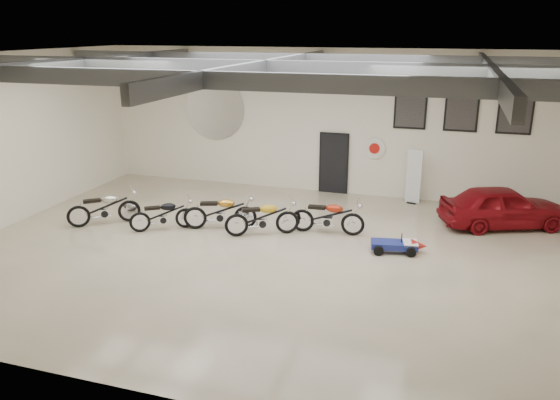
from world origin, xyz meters
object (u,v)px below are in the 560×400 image
(banner_stand, at_px, (414,177))
(go_kart, at_px, (399,243))
(motorcycle_silver, at_px, (104,207))
(motorcycle_red, at_px, (328,216))
(motorcycle_yellow, at_px, (262,217))
(vintage_car, at_px, (503,207))
(motorcycle_black, at_px, (163,214))
(motorcycle_gold, at_px, (220,211))

(banner_stand, relative_size, go_kart, 1.26)
(banner_stand, xyz_separation_m, motorcycle_silver, (-8.62, -4.86, -0.38))
(banner_stand, xyz_separation_m, motorcycle_red, (-2.10, -3.61, -0.39))
(banner_stand, distance_m, go_kart, 4.44)
(banner_stand, distance_m, motorcycle_red, 4.19)
(banner_stand, relative_size, motorcycle_yellow, 0.89)
(motorcycle_silver, height_order, vintage_car, vintage_car)
(banner_stand, relative_size, motorcycle_black, 0.99)
(banner_stand, distance_m, motorcycle_black, 8.24)
(motorcycle_gold, height_order, vintage_car, vintage_car)
(vintage_car, bearing_deg, motorcycle_black, 86.99)
(motorcycle_gold, relative_size, go_kart, 1.42)
(motorcycle_silver, bearing_deg, motorcycle_red, -27.52)
(motorcycle_silver, relative_size, motorcycle_red, 1.01)
(motorcycle_silver, height_order, go_kart, motorcycle_silver)
(banner_stand, height_order, motorcycle_black, banner_stand)
(motorcycle_black, distance_m, go_kart, 6.73)
(motorcycle_gold, height_order, motorcycle_red, motorcycle_gold)
(motorcycle_silver, bearing_deg, banner_stand, -8.98)
(motorcycle_gold, bearing_deg, motorcycle_black, -178.28)
(motorcycle_black, bearing_deg, motorcycle_yellow, -24.18)
(motorcycle_red, bearing_deg, motorcycle_gold, -173.94)
(motorcycle_black, relative_size, vintage_car, 0.51)
(motorcycle_yellow, distance_m, motorcycle_red, 1.86)
(vintage_car, bearing_deg, banner_stand, 38.89)
(motorcycle_silver, xyz_separation_m, motorcycle_gold, (3.45, 0.70, 0.00))
(motorcycle_gold, xyz_separation_m, motorcycle_red, (3.07, 0.55, -0.01))
(banner_stand, xyz_separation_m, vintage_car, (2.70, -1.50, -0.30))
(motorcycle_black, height_order, motorcycle_red, motorcycle_red)
(motorcycle_silver, height_order, motorcycle_red, motorcycle_silver)
(go_kart, xyz_separation_m, vintage_car, (2.70, 2.89, 0.35))
(banner_stand, bearing_deg, motorcycle_yellow, -117.39)
(banner_stand, height_order, motorcycle_gold, banner_stand)
(go_kart, bearing_deg, banner_stand, 79.49)
(banner_stand, bearing_deg, vintage_car, -14.51)
(motorcycle_red, relative_size, vintage_car, 0.57)
(motorcycle_silver, bearing_deg, motorcycle_black, -35.14)
(banner_stand, height_order, motorcycle_yellow, banner_stand)
(motorcycle_gold, distance_m, vintage_car, 8.31)
(motorcycle_black, height_order, go_kart, motorcycle_black)
(motorcycle_silver, xyz_separation_m, go_kart, (8.62, 0.47, -0.27))
(motorcycle_silver, distance_m, go_kart, 8.63)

